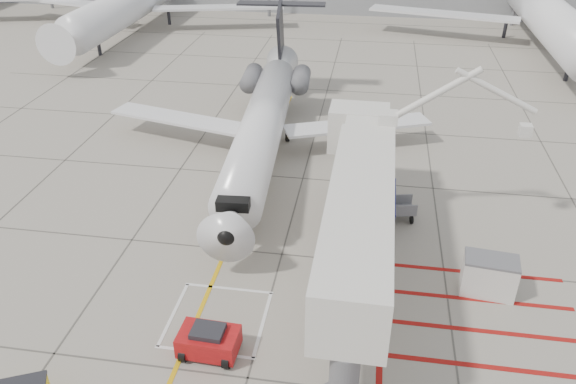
# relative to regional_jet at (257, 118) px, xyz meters

# --- Properties ---
(ground_plane) EXTENTS (260.00, 260.00, 0.00)m
(ground_plane) POSITION_rel_regional_jet_xyz_m (2.89, -12.22, -3.83)
(ground_plane) COLOR gray
(ground_plane) RESTS_ON ground
(regional_jet) EXTENTS (25.04, 30.69, 7.67)m
(regional_jet) POSITION_rel_regional_jet_xyz_m (0.00, 0.00, 0.00)
(regional_jet) COLOR silver
(regional_jet) RESTS_ON ground_plane
(jet_bridge) EXTENTS (8.90, 18.48, 7.35)m
(jet_bridge) POSITION_rel_regional_jet_xyz_m (6.64, -10.76, -0.16)
(jet_bridge) COLOR silver
(jet_bridge) RESTS_ON ground_plane
(pushback_tug) EXTENTS (2.42, 1.57, 1.38)m
(pushback_tug) POSITION_rel_regional_jet_xyz_m (1.10, -15.19, -3.14)
(pushback_tug) COLOR #AD1013
(pushback_tug) RESTS_ON ground_plane
(baggage_cart) EXTENTS (2.22, 1.65, 1.27)m
(baggage_cart) POSITION_rel_regional_jet_xyz_m (8.57, -4.00, -3.20)
(baggage_cart) COLOR slate
(baggage_cart) RESTS_ON ground_plane
(ground_power_unit) EXTENTS (2.49, 1.63, 1.87)m
(ground_power_unit) POSITION_rel_regional_jet_xyz_m (12.66, -9.56, -2.90)
(ground_power_unit) COLOR silver
(ground_power_unit) RESTS_ON ground_plane
(cone_nose) EXTENTS (0.36, 0.36, 0.51)m
(cone_nose) POSITION_rel_regional_jet_xyz_m (-0.02, -6.92, -3.58)
(cone_nose) COLOR #EA580C
(cone_nose) RESTS_ON ground_plane
(cone_side) EXTENTS (0.35, 0.35, 0.49)m
(cone_side) POSITION_rel_regional_jet_xyz_m (5.41, -6.00, -3.59)
(cone_side) COLOR #DE3E0B
(cone_side) RESTS_ON ground_plane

